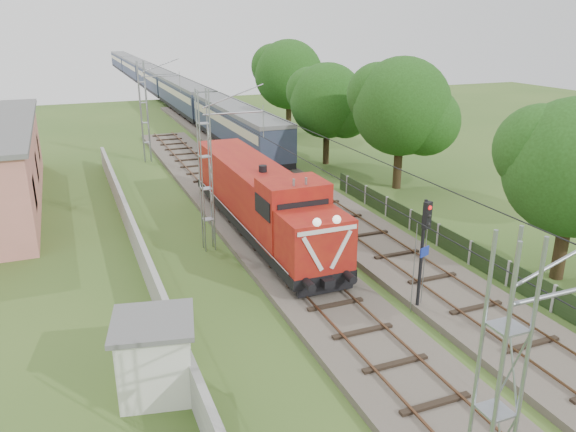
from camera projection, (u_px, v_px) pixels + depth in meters
name	position (u px, v px, depth m)	size (l,w,h in m)	color
ground	(384.00, 362.00, 19.08)	(140.00, 140.00, 0.00)	#375720
track_main	(303.00, 275.00, 25.15)	(4.20, 70.00, 0.45)	#6B6054
track_side	(294.00, 187.00, 38.29)	(4.20, 80.00, 0.45)	#6B6054
catenary	(207.00, 172.00, 27.20)	(3.31, 70.00, 8.00)	gray
boundary_wall	(138.00, 245.00, 27.04)	(0.25, 40.00, 1.50)	#9E9E99
fence	(508.00, 274.00, 24.34)	(0.12, 32.00, 1.20)	black
locomotive	(260.00, 198.00, 29.42)	(2.87, 16.38, 4.16)	black
coach_rake	(155.00, 78.00, 86.79)	(2.86, 106.81, 3.30)	black
signal_post	(424.00, 237.00, 21.26)	(0.50, 0.40, 4.69)	black
relay_hut	(155.00, 356.00, 17.18)	(2.89, 2.89, 2.53)	silver
tree_a	(576.00, 169.00, 23.68)	(6.25, 5.95, 8.10)	#3A2D17
tree_b	(403.00, 108.00, 37.05)	(6.82, 6.50, 8.84)	#3A2D17
tree_c	(328.00, 102.00, 43.77)	(6.14, 5.85, 7.96)	#3A2D17
tree_d	(290.00, 75.00, 55.85)	(7.14, 6.80, 9.25)	#3A2D17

